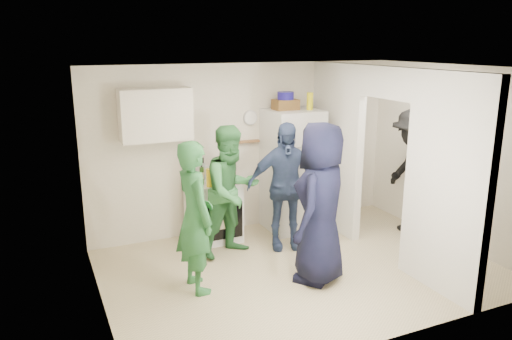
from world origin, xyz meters
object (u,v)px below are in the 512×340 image
(wicker_basket, at_px, (285,105))
(person_denim, at_px, (285,186))
(blue_bowl, at_px, (286,96))
(person_green_center, at_px, (232,191))
(fridge, at_px, (292,170))
(person_green_left, at_px, (195,217))
(person_nook, at_px, (412,172))
(yellow_cup_stack_top, at_px, (310,101))
(person_navy, at_px, (321,203))
(stove, at_px, (213,211))

(wicker_basket, height_order, person_denim, wicker_basket)
(blue_bowl, bearing_deg, person_green_center, -152.04)
(fridge, bearing_deg, person_denim, -126.01)
(person_green_center, bearing_deg, person_denim, -21.95)
(person_green_left, distance_m, person_nook, 3.46)
(yellow_cup_stack_top, distance_m, person_green_center, 1.82)
(wicker_basket, height_order, person_nook, wicker_basket)
(person_green_center, distance_m, person_denim, 0.75)
(blue_bowl, bearing_deg, person_nook, -30.36)
(blue_bowl, xyz_separation_m, person_navy, (-0.41, -1.71, -1.07))
(blue_bowl, height_order, person_nook, blue_bowl)
(yellow_cup_stack_top, xyz_separation_m, person_navy, (-0.73, -1.56, -0.99))
(blue_bowl, relative_size, person_nook, 0.13)
(stove, relative_size, person_nook, 0.47)
(person_green_left, bearing_deg, person_denim, -69.63)
(stove, bearing_deg, person_green_center, -82.51)
(wicker_basket, height_order, person_green_center, wicker_basket)
(yellow_cup_stack_top, distance_m, person_nook, 1.83)
(fridge, height_order, person_green_center, fridge)
(wicker_basket, distance_m, person_navy, 1.99)
(person_navy, bearing_deg, wicker_basket, -143.32)
(stove, relative_size, blue_bowl, 3.66)
(blue_bowl, xyz_separation_m, person_green_left, (-1.83, -1.33, -1.16))
(fridge, bearing_deg, yellow_cup_stack_top, -24.44)
(yellow_cup_stack_top, height_order, person_nook, yellow_cup_stack_top)
(stove, distance_m, person_navy, 1.91)
(wicker_basket, relative_size, person_green_center, 0.20)
(blue_bowl, relative_size, person_denim, 0.14)
(person_green_left, relative_size, person_green_center, 1.00)
(yellow_cup_stack_top, xyz_separation_m, person_denim, (-0.66, -0.50, -1.07))
(stove, xyz_separation_m, blue_bowl, (1.15, 0.02, 1.60))
(blue_bowl, distance_m, person_denim, 1.37)
(fridge, height_order, person_green_left, fridge)
(wicker_basket, relative_size, person_nook, 0.19)
(person_denim, bearing_deg, person_nook, 7.50)
(stove, distance_m, person_green_center, 0.71)
(person_green_left, xyz_separation_m, person_denim, (1.49, 0.67, 0.00))
(fridge, bearing_deg, wicker_basket, 153.43)
(person_denim, distance_m, person_nook, 1.98)
(person_green_center, relative_size, person_nook, 0.94)
(person_green_center, xyz_separation_m, person_denim, (0.74, -0.08, 0.00))
(yellow_cup_stack_top, height_order, person_green_center, yellow_cup_stack_top)
(person_green_center, bearing_deg, stove, 81.70)
(person_navy, bearing_deg, yellow_cup_stack_top, -154.94)
(person_green_left, height_order, person_green_center, person_green_center)
(person_denim, bearing_deg, blue_bowl, 78.62)
(fridge, bearing_deg, blue_bowl, 153.43)
(person_navy, bearing_deg, blue_bowl, -143.32)
(stove, relative_size, person_denim, 0.50)
(wicker_basket, distance_m, person_green_left, 2.48)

